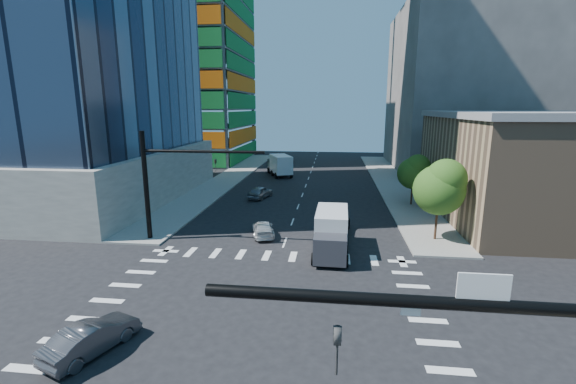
# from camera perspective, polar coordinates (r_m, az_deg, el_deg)

# --- Properties ---
(ground) EXTENTS (160.00, 160.00, 0.00)m
(ground) POSITION_cam_1_polar(r_m,az_deg,el_deg) (21.46, -4.75, -18.37)
(ground) COLOR black
(ground) RESTS_ON ground
(road_markings) EXTENTS (20.00, 20.00, 0.01)m
(road_markings) POSITION_cam_1_polar(r_m,az_deg,el_deg) (21.46, -4.75, -18.36)
(road_markings) COLOR silver
(road_markings) RESTS_ON ground
(sidewalk_ne) EXTENTS (5.00, 60.00, 0.15)m
(sidewalk_ne) POSITION_cam_1_polar(r_m,az_deg,el_deg) (59.69, 15.00, 1.45)
(sidewalk_ne) COLOR gray
(sidewalk_ne) RESTS_ON ground
(sidewalk_nw) EXTENTS (5.00, 60.00, 0.15)m
(sidewalk_nw) POSITION_cam_1_polar(r_m,az_deg,el_deg) (61.28, -8.81, 2.00)
(sidewalk_nw) COLOR gray
(sidewalk_nw) RESTS_ON ground
(construction_building) EXTENTS (25.16, 34.50, 70.60)m
(construction_building) POSITION_cam_1_polar(r_m,az_deg,el_deg) (86.95, -15.44, 21.00)
(construction_building) COLOR gray
(construction_building) RESTS_ON ground
(commercial_building) EXTENTS (20.50, 22.50, 10.60)m
(commercial_building) POSITION_cam_1_polar(r_m,az_deg,el_deg) (45.64, 34.37, 3.11)
(commercial_building) COLOR #967457
(commercial_building) RESTS_ON ground
(bg_building_ne) EXTENTS (24.00, 30.00, 28.00)m
(bg_building_ne) POSITION_cam_1_polar(r_m,az_deg,el_deg) (76.69, 25.08, 13.53)
(bg_building_ne) COLOR #5A5451
(bg_building_ne) RESTS_ON ground
(signal_mast_nw) EXTENTS (10.20, 0.40, 9.00)m
(signal_mast_nw) POSITION_cam_1_polar(r_m,az_deg,el_deg) (33.08, -18.08, 2.26)
(signal_mast_nw) COLOR black
(signal_mast_nw) RESTS_ON sidewalk_nw
(tree_south) EXTENTS (4.16, 4.16, 6.82)m
(tree_south) POSITION_cam_1_polar(r_m,az_deg,el_deg) (33.73, 21.75, 0.77)
(tree_south) COLOR #382316
(tree_south) RESTS_ON sidewalk_ne
(tree_north) EXTENTS (3.54, 3.52, 5.78)m
(tree_north) POSITION_cam_1_polar(r_m,az_deg,el_deg) (45.42, 18.25, 2.93)
(tree_north) COLOR #382316
(tree_north) RESTS_ON sidewalk_ne
(car_nb_far) EXTENTS (2.98, 5.45, 1.45)m
(car_nb_far) POSITION_cam_1_polar(r_m,az_deg,el_deg) (34.27, 6.91, -5.09)
(car_nb_far) COLOR black
(car_nb_far) RESTS_ON ground
(car_sb_near) EXTENTS (2.74, 4.62, 1.26)m
(car_sb_near) POSITION_cam_1_polar(r_m,az_deg,el_deg) (33.81, -3.72, -5.43)
(car_sb_near) COLOR silver
(car_sb_near) RESTS_ON ground
(car_sb_mid) EXTENTS (2.84, 4.72, 1.50)m
(car_sb_mid) POSITION_cam_1_polar(r_m,az_deg,el_deg) (47.66, -4.14, -0.02)
(car_sb_mid) COLOR gray
(car_sb_mid) RESTS_ON ground
(car_sb_cross) EXTENTS (2.97, 4.66, 1.45)m
(car_sb_cross) POSITION_cam_1_polar(r_m,az_deg,el_deg) (20.74, -27.04, -18.65)
(car_sb_cross) COLOR #47464B
(car_sb_cross) RESTS_ON ground
(box_truck_near) EXTENTS (2.73, 6.15, 3.20)m
(box_truck_near) POSITION_cam_1_polar(r_m,az_deg,el_deg) (29.53, 6.41, -6.55)
(box_truck_near) COLOR black
(box_truck_near) RESTS_ON ground
(box_truck_far) EXTENTS (5.09, 7.15, 3.45)m
(box_truck_far) POSITION_cam_1_polar(r_m,az_deg,el_deg) (63.49, -1.29, 3.83)
(box_truck_far) COLOR black
(box_truck_far) RESTS_ON ground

